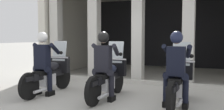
{
  "coord_description": "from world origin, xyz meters",
  "views": [
    {
      "loc": [
        2.45,
        -5.82,
        1.48
      ],
      "look_at": [
        0.0,
        0.02,
        1.02
      ],
      "focal_mm": 41.56,
      "sensor_mm": 36.0,
      "label": 1
    }
  ],
  "objects_px": {
    "motorcycle_center": "(109,77)",
    "police_officer_right": "(176,63)",
    "police_officer_left": "(43,58)",
    "motorcycle_right": "(178,81)",
    "police_officer_center": "(104,60)",
    "motorcycle_left": "(50,74)"
  },
  "relations": [
    {
      "from": "police_officer_left",
      "to": "police_officer_right",
      "type": "distance_m",
      "value": 3.25
    },
    {
      "from": "police_officer_center",
      "to": "motorcycle_right",
      "type": "xyz_separation_m",
      "value": [
        1.62,
        0.33,
        -0.44
      ]
    },
    {
      "from": "motorcycle_left",
      "to": "police_officer_left",
      "type": "distance_m",
      "value": 0.52
    },
    {
      "from": "motorcycle_right",
      "to": "police_officer_right",
      "type": "relative_size",
      "value": 1.29
    },
    {
      "from": "police_officer_left",
      "to": "motorcycle_center",
      "type": "height_order",
      "value": "police_officer_left"
    },
    {
      "from": "motorcycle_left",
      "to": "police_officer_center",
      "type": "height_order",
      "value": "police_officer_center"
    },
    {
      "from": "motorcycle_right",
      "to": "motorcycle_center",
      "type": "bearing_deg",
      "value": -172.63
    },
    {
      "from": "police_officer_center",
      "to": "police_officer_left",
      "type": "bearing_deg",
      "value": -176.49
    },
    {
      "from": "police_officer_left",
      "to": "police_officer_center",
      "type": "relative_size",
      "value": 1.0
    },
    {
      "from": "motorcycle_center",
      "to": "police_officer_right",
      "type": "height_order",
      "value": "police_officer_right"
    },
    {
      "from": "police_officer_center",
      "to": "motorcycle_center",
      "type": "bearing_deg",
      "value": 90.07
    },
    {
      "from": "police_officer_left",
      "to": "police_officer_center",
      "type": "bearing_deg",
      "value": 2.44
    },
    {
      "from": "motorcycle_right",
      "to": "police_officer_center",
      "type": "bearing_deg",
      "value": -162.78
    },
    {
      "from": "motorcycle_left",
      "to": "police_officer_center",
      "type": "xyz_separation_m",
      "value": [
        1.62,
        -0.19,
        0.44
      ]
    },
    {
      "from": "motorcycle_left",
      "to": "police_officer_left",
      "type": "height_order",
      "value": "police_officer_left"
    },
    {
      "from": "motorcycle_left",
      "to": "police_officer_left",
      "type": "xyz_separation_m",
      "value": [
        -0.0,
        -0.28,
        0.44
      ]
    },
    {
      "from": "police_officer_left",
      "to": "motorcycle_right",
      "type": "relative_size",
      "value": 0.78
    },
    {
      "from": "motorcycle_left",
      "to": "motorcycle_right",
      "type": "relative_size",
      "value": 1.0
    },
    {
      "from": "police_officer_left",
      "to": "motorcycle_center",
      "type": "distance_m",
      "value": 1.72
    },
    {
      "from": "motorcycle_center",
      "to": "police_officer_right",
      "type": "distance_m",
      "value": 1.7
    },
    {
      "from": "police_officer_left",
      "to": "motorcycle_right",
      "type": "distance_m",
      "value": 3.3
    },
    {
      "from": "motorcycle_center",
      "to": "police_officer_right",
      "type": "xyz_separation_m",
      "value": [
        1.62,
        -0.24,
        0.44
      ]
    }
  ]
}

